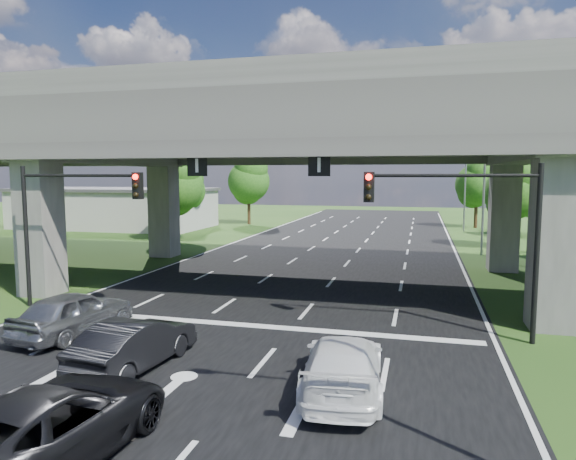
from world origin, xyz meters
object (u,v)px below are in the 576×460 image
at_px(streetlight_far, 478,172).
at_px(car_white, 343,365).
at_px(signal_left, 68,210).
at_px(car_silver, 74,313).
at_px(car_dark, 135,344).
at_px(signal_right, 468,218).
at_px(streetlight_beyond, 461,173).
at_px(car_trailing, 50,426).

distance_m(streetlight_far, car_white, 26.58).
xyz_separation_m(signal_left, car_silver, (2.42, -3.06, -3.37)).
bearing_deg(car_dark, streetlight_far, -109.28).
bearing_deg(streetlight_far, car_dark, -114.83).
bearing_deg(streetlight_far, signal_right, -96.47).
height_order(signal_right, streetlight_beyond, streetlight_beyond).
bearing_deg(streetlight_beyond, signal_left, -116.43).
height_order(streetlight_beyond, car_silver, streetlight_beyond).
height_order(streetlight_beyond, car_dark, streetlight_beyond).
relative_size(car_dark, car_trailing, 0.80).
relative_size(streetlight_beyond, car_dark, 2.26).
bearing_deg(car_dark, signal_right, -145.15).
distance_m(car_silver, car_trailing, 8.59).
bearing_deg(signal_right, car_trailing, -129.55).
height_order(car_silver, car_white, car_silver).
relative_size(signal_right, car_dark, 1.36).
distance_m(streetlight_beyond, car_dark, 43.31).
bearing_deg(car_dark, streetlight_beyond, -100.29).
distance_m(streetlight_far, car_silver, 28.28).
bearing_deg(car_silver, streetlight_far, -116.57).
height_order(signal_right, car_dark, signal_right).
relative_size(streetlight_beyond, car_silver, 2.17).
bearing_deg(car_trailing, signal_left, -51.38).
bearing_deg(signal_left, car_white, -23.80).
bearing_deg(car_white, car_silver, -18.91).
bearing_deg(signal_right, car_silver, -166.96).
bearing_deg(streetlight_beyond, signal_right, -93.61).
bearing_deg(signal_left, car_trailing, -54.45).
distance_m(signal_left, car_white, 13.83).
distance_m(streetlight_far, car_dark, 28.42).
bearing_deg(car_white, streetlight_far, -108.07).
bearing_deg(signal_left, car_silver, -51.64).
relative_size(streetlight_beyond, car_white, 2.04).
distance_m(signal_right, car_trailing, 13.61).
height_order(streetlight_far, car_dark, streetlight_far).
distance_m(car_silver, car_dark, 4.38).
xyz_separation_m(streetlight_far, streetlight_beyond, (0.00, 16.00, 0.00)).
height_order(signal_right, car_white, signal_right).
distance_m(car_dark, car_white, 6.07).
relative_size(signal_left, car_white, 1.22).
relative_size(signal_right, car_trailing, 1.09).
height_order(car_dark, car_white, car_dark).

